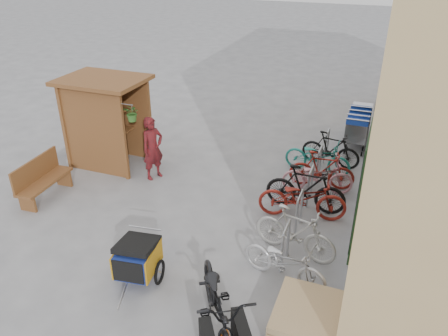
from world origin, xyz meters
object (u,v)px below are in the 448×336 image
(child_trailer, at_px, (137,257))
(bike_2, at_px, (302,198))
(bike_0, at_px, (285,262))
(shopping_carts, at_px, (359,122))
(bike_5, at_px, (322,170))
(bike_7, at_px, (331,149))
(bench, at_px, (42,178))
(pallet_stack, at_px, (307,318))
(bike_6, at_px, (318,157))
(cargo_bike, at_px, (219,308))
(bike_1, at_px, (295,232))
(kiosk, at_px, (103,110))
(bike_3, at_px, (306,189))
(person_kiosk, at_px, (153,148))
(bike_4, at_px, (318,176))

(child_trailer, bearing_deg, bike_2, 44.29)
(bike_0, bearing_deg, shopping_carts, 9.56)
(child_trailer, distance_m, bike_5, 5.18)
(bike_0, relative_size, bike_7, 1.02)
(bench, bearing_deg, bike_7, 30.76)
(pallet_stack, distance_m, shopping_carts, 7.75)
(pallet_stack, xyz_separation_m, bike_6, (-0.80, 5.34, 0.25))
(shopping_carts, xyz_separation_m, cargo_bike, (-1.23, -8.39, -0.07))
(bench, xyz_separation_m, shopping_carts, (6.68, 5.99, 0.16))
(bike_1, bearing_deg, pallet_stack, -147.81)
(bike_1, distance_m, bike_5, 2.83)
(kiosk, bearing_deg, bike_5, 7.18)
(bench, xyz_separation_m, bike_2, (5.95, 1.33, -0.00))
(cargo_bike, height_order, bike_0, cargo_bike)
(shopping_carts, height_order, bike_3, shopping_carts)
(pallet_stack, relative_size, bike_0, 0.73)
(person_kiosk, relative_size, bike_1, 0.97)
(pallet_stack, xyz_separation_m, bike_4, (-0.61, 4.30, 0.24))
(pallet_stack, height_order, child_trailer, child_trailer)
(bike_1, xyz_separation_m, bike_6, (-0.20, 3.58, -0.05))
(bench, relative_size, shopping_carts, 0.74)
(pallet_stack, xyz_separation_m, shopping_carts, (-0.00, 7.74, 0.45))
(kiosk, bearing_deg, bike_3, -4.56)
(bike_5, distance_m, bike_7, 1.30)
(bike_0, distance_m, bike_3, 2.50)
(kiosk, relative_size, child_trailer, 1.68)
(shopping_carts, xyz_separation_m, bike_2, (-0.73, -4.66, -0.16))
(person_kiosk, relative_size, bike_5, 1.04)
(bike_0, xyz_separation_m, bike_1, (-0.01, 0.83, 0.08))
(kiosk, distance_m, bike_6, 5.78)
(shopping_carts, distance_m, bike_6, 2.54)
(bike_1, bearing_deg, bike_2, 19.09)
(person_kiosk, height_order, bike_4, person_kiosk)
(pallet_stack, relative_size, bike_6, 0.69)
(bike_4, xyz_separation_m, bike_5, (0.05, 0.29, 0.03))
(bike_4, bearing_deg, kiosk, 81.22)
(bench, xyz_separation_m, bike_6, (5.88, 3.59, -0.05))
(bike_6, bearing_deg, bike_0, -171.79)
(bike_7, bearing_deg, bike_2, -175.58)
(kiosk, xyz_separation_m, bike_6, (5.48, 1.47, -1.09))
(bike_2, distance_m, bike_5, 1.52)
(bike_1, height_order, bike_7, bike_1)
(bike_0, relative_size, bike_3, 0.90)
(bench, height_order, shopping_carts, shopping_carts)
(person_kiosk, bearing_deg, pallet_stack, -102.55)
(person_kiosk, height_order, bike_7, person_kiosk)
(bike_5, bearing_deg, child_trailer, 145.54)
(child_trailer, height_order, bike_6, bike_6)
(bike_3, height_order, bike_4, bike_3)
(bike_4, relative_size, bike_5, 1.06)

